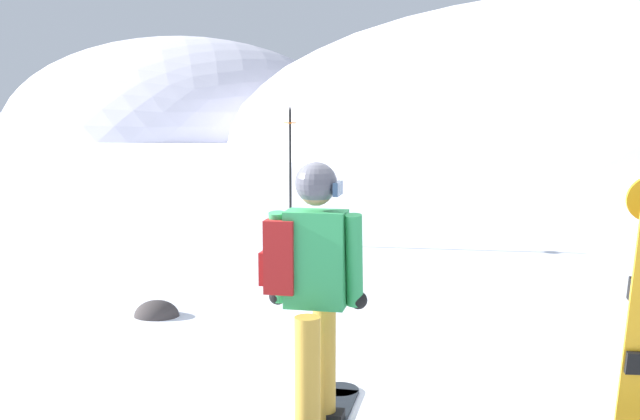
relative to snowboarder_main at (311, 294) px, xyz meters
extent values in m
plane|color=white|center=(-0.40, 0.38, -0.92)|extent=(300.00, 300.00, 0.00)
ellipsoid|color=white|center=(11.14, 31.96, -0.92)|extent=(36.68, 33.01, 14.01)
ellipsoid|color=white|center=(-13.01, 43.62, -0.92)|extent=(22.57, 20.32, 12.42)
cylinder|color=black|center=(0.12, 0.77, -0.91)|extent=(0.28, 0.28, 0.02)
cube|color=black|center=(0.06, 0.23, -0.86)|extent=(0.27, 0.17, 0.06)
cylinder|color=#BC8E33|center=(0.06, 0.23, -0.48)|extent=(0.15, 0.15, 0.82)
cylinder|color=#BC8E33|center=(0.00, -0.24, -0.48)|extent=(0.15, 0.15, 0.82)
cube|color=#2D9351|center=(0.03, 0.00, 0.22)|extent=(0.38, 0.26, 0.58)
cylinder|color=#2D9351|center=(-0.20, 0.02, 0.22)|extent=(0.12, 0.19, 0.57)
cylinder|color=#2D9351|center=(0.26, -0.03, 0.22)|extent=(0.12, 0.19, 0.57)
sphere|color=black|center=(-0.21, 0.06, -0.03)|extent=(0.11, 0.11, 0.11)
sphere|color=black|center=(0.28, 0.01, -0.03)|extent=(0.11, 0.11, 0.11)
cube|color=maroon|center=(-0.17, 0.02, 0.24)|extent=(0.21, 0.30, 0.44)
cube|color=maroon|center=(-0.27, 0.03, 0.16)|extent=(0.08, 0.21, 0.20)
sphere|color=#9E7051|center=(0.03, 0.00, 0.64)|extent=(0.21, 0.21, 0.21)
sphere|color=#4C4C56|center=(0.03, 0.00, 0.67)|extent=(0.25, 0.25, 0.25)
cube|color=navy|center=(0.16, -0.02, 0.64)|extent=(0.05, 0.17, 0.08)
cylinder|color=black|center=(-0.98, 6.37, 0.06)|extent=(0.04, 0.04, 1.95)
cylinder|color=orange|center=(-0.98, 6.37, 0.85)|extent=(0.20, 0.20, 0.02)
cone|color=black|center=(-0.98, 6.37, 1.07)|extent=(0.04, 0.04, 0.08)
ellipsoid|color=#383333|center=(-1.78, 2.55, -0.92)|extent=(0.44, 0.37, 0.31)
camera|label=1|loc=(0.47, -4.40, 1.14)|focal=42.45mm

